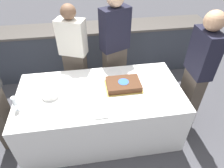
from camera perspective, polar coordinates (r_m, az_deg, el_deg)
ground_plane at (r=3.04m, az=-2.92°, el=-12.80°), size 14.00×14.00×0.00m
back_counter at (r=3.96m, az=-5.74°, el=9.84°), size 4.40×0.58×0.92m
dining_table at (r=2.75m, az=-3.18°, el=-7.99°), size 2.06×1.02×0.75m
cake at (r=2.54m, az=3.26°, el=-0.08°), size 0.47×0.34×0.08m
plate_stack at (r=2.51m, az=-17.21°, el=-2.65°), size 0.21×0.21×0.07m
wine_glass at (r=2.42m, az=-26.10°, el=-4.49°), size 0.06×0.06×0.18m
side_plate_near_cake at (r=2.80m, az=0.68°, el=3.37°), size 0.21×0.21×0.00m
utensil_pile at (r=2.20m, az=-3.22°, el=-8.83°), size 0.15×0.11×0.02m
person_cutting_cake at (r=3.02m, az=0.80°, el=9.99°), size 0.45×0.34×1.75m
person_seated_right at (r=2.77m, az=23.07°, el=2.75°), size 0.22×0.39×1.69m
person_standing_back at (r=3.04m, az=-10.68°, el=7.55°), size 0.43×0.33×1.61m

